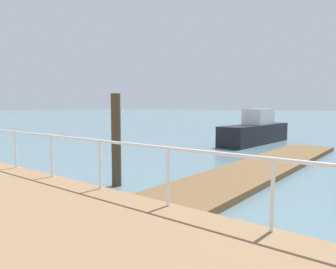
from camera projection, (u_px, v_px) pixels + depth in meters
The scene contains 6 objects.
ground_plane at pixel (3, 148), 16.54m from camera, with size 300.00×300.00×0.00m, color slate.
floating_dock at pixel (264, 167), 10.88m from camera, with size 13.02×2.00×0.18m, color brown.
boardwalk_railing at pixel (51, 143), 7.90m from camera, with size 0.06×30.22×1.08m.
dock_piling_2 at pixel (116, 140), 8.53m from camera, with size 0.26×0.26×2.53m, color #473826.
dock_piling_3 at pixel (258, 124), 21.96m from camera, with size 0.27×0.27×1.89m, color #473826.
moored_boat_0 at pixel (256, 131), 18.39m from camera, with size 6.38×1.75×2.03m.
Camera 1 is at (-7.49, 2.99, 2.20)m, focal length 33.47 mm.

